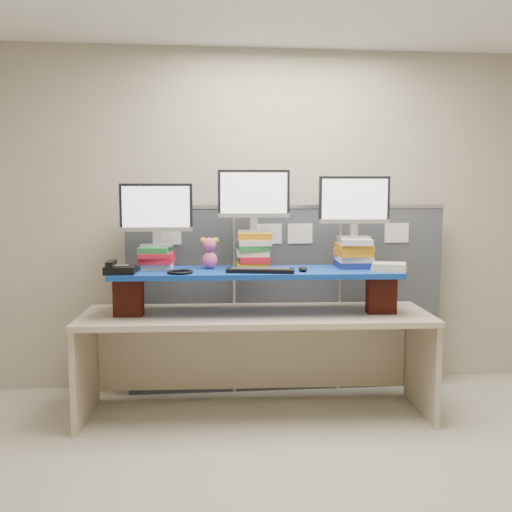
{
  "coord_description": "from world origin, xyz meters",
  "views": [
    {
      "loc": [
        -0.7,
        -2.76,
        1.64
      ],
      "look_at": [
        -0.31,
        1.26,
        1.18
      ],
      "focal_mm": 40.0,
      "sensor_mm": 36.0,
      "label": 1
    }
  ],
  "objects": [
    {
      "name": "room",
      "position": [
        0.0,
        0.0,
        1.4
      ],
      "size": [
        5.0,
        4.0,
        2.8
      ],
      "color": "#BBB09A",
      "rests_on": "ground"
    },
    {
      "name": "cubicle_partition",
      "position": [
        -0.0,
        1.78,
        0.77
      ],
      "size": [
        2.6,
        0.06,
        1.53
      ],
      "color": "#3E424A",
      "rests_on": "ground"
    },
    {
      "name": "desk",
      "position": [
        -0.31,
        1.26,
        0.61
      ],
      "size": [
        2.54,
        0.85,
        0.76
      ],
      "rotation": [
        0.0,
        0.0,
        -0.05
      ],
      "color": "#C2B094",
      "rests_on": "ground"
    },
    {
      "name": "brick_pier_left",
      "position": [
        -1.21,
        1.26,
        0.9
      ],
      "size": [
        0.21,
        0.12,
        0.28
      ],
      "primitive_type": "cube",
      "rotation": [
        0.0,
        0.0,
        -0.05
      ],
      "color": "maroon",
      "rests_on": "desk"
    },
    {
      "name": "brick_pier_right",
      "position": [
        0.59,
        1.17,
        0.9
      ],
      "size": [
        0.21,
        0.12,
        0.28
      ],
      "primitive_type": "cube",
      "rotation": [
        0.0,
        0.0,
        -0.05
      ],
      "color": "maroon",
      "rests_on": "desk"
    },
    {
      "name": "blue_board",
      "position": [
        -0.31,
        1.26,
        1.06
      ],
      "size": [
        2.06,
        0.6,
        0.04
      ],
      "primitive_type": "cube",
      "rotation": [
        0.0,
        0.0,
        -0.05
      ],
      "color": "navy",
      "rests_on": "brick_pier_left"
    },
    {
      "name": "book_stack_left",
      "position": [
        -1.02,
        1.41,
        1.16
      ],
      "size": [
        0.26,
        0.32,
        0.16
      ],
      "color": "silver",
      "rests_on": "blue_board"
    },
    {
      "name": "book_stack_center",
      "position": [
        -0.31,
        1.39,
        1.21
      ],
      "size": [
        0.27,
        0.3,
        0.26
      ],
      "color": "gold",
      "rests_on": "blue_board"
    },
    {
      "name": "book_stack_right",
      "position": [
        0.43,
        1.35,
        1.19
      ],
      "size": [
        0.27,
        0.34,
        0.22
      ],
      "color": "navy",
      "rests_on": "blue_board"
    },
    {
      "name": "monitor_left",
      "position": [
        -1.02,
        1.42,
        1.5
      ],
      "size": [
        0.52,
        0.16,
        0.45
      ],
      "rotation": [
        0.0,
        0.0,
        -0.05
      ],
      "color": "#B3B3B8",
      "rests_on": "book_stack_left"
    },
    {
      "name": "monitor_center",
      "position": [
        -0.31,
        1.38,
        1.6
      ],
      "size": [
        0.52,
        0.16,
        0.45
      ],
      "rotation": [
        0.0,
        0.0,
        -0.05
      ],
      "color": "#B3B3B8",
      "rests_on": "book_stack_center"
    },
    {
      "name": "monitor_right",
      "position": [
        0.43,
        1.35,
        1.55
      ],
      "size": [
        0.52,
        0.16,
        0.45
      ],
      "rotation": [
        0.0,
        0.0,
        -0.05
      ],
      "color": "#B3B3B8",
      "rests_on": "book_stack_right"
    },
    {
      "name": "keyboard",
      "position": [
        -0.29,
        1.14,
        1.09
      ],
      "size": [
        0.49,
        0.24,
        0.03
      ],
      "rotation": [
        0.0,
        0.0,
        -0.19
      ],
      "color": "black",
      "rests_on": "blue_board"
    },
    {
      "name": "mouse",
      "position": [
        0.01,
        1.15,
        1.09
      ],
      "size": [
        0.07,
        0.11,
        0.03
      ],
      "primitive_type": "ellipsoid",
      "rotation": [
        0.0,
        0.0,
        0.05
      ],
      "color": "black",
      "rests_on": "blue_board"
    },
    {
      "name": "desk_phone",
      "position": [
        -1.26,
        1.17,
        1.11
      ],
      "size": [
        0.21,
        0.19,
        0.09
      ],
      "rotation": [
        0.0,
        0.0,
        -0.04
      ],
      "color": "black",
      "rests_on": "blue_board"
    },
    {
      "name": "headset",
      "position": [
        -0.84,
        1.14,
        1.09
      ],
      "size": [
        0.21,
        0.21,
        0.02
      ],
      "primitive_type": "torus",
      "rotation": [
        0.0,
        0.0,
        -0.16
      ],
      "color": "black",
      "rests_on": "blue_board"
    },
    {
      "name": "plush_toy",
      "position": [
        -0.63,
        1.36,
        1.19
      ],
      "size": [
        0.13,
        0.1,
        0.23
      ],
      "rotation": [
        0.0,
        0.0,
        -0.14
      ],
      "color": "#E3568F",
      "rests_on": "blue_board"
    },
    {
      "name": "binder_stack",
      "position": [
        0.63,
        1.12,
        1.1
      ],
      "size": [
        0.29,
        0.26,
        0.06
      ],
      "rotation": [
        0.0,
        0.0,
        -0.37
      ],
      "color": "beige",
      "rests_on": "blue_board"
    }
  ]
}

